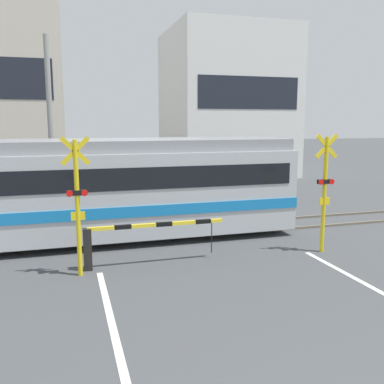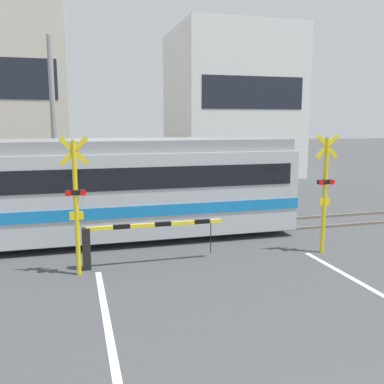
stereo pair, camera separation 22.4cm
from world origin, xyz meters
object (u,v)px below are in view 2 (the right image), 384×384
(crossing_barrier_near, at_px, (124,236))
(crossing_signal_left, at_px, (76,200))
(commuter_train, at_px, (63,188))
(crossing_signal_right, at_px, (325,188))
(crossing_barrier_far, at_px, (214,192))

(crossing_barrier_near, relative_size, crossing_signal_left, 1.09)
(commuter_train, height_order, crossing_signal_right, crossing_signal_right)
(crossing_signal_right, bearing_deg, crossing_signal_left, 180.00)
(commuter_train, distance_m, crossing_barrier_near, 3.38)
(commuter_train, height_order, crossing_barrier_near, commuter_train)
(crossing_signal_left, bearing_deg, commuter_train, 96.56)
(crossing_barrier_far, bearing_deg, crossing_signal_right, -79.80)
(commuter_train, height_order, crossing_signal_left, crossing_signal_left)
(crossing_barrier_far, height_order, crossing_signal_left, crossing_signal_left)
(crossing_barrier_near, relative_size, crossing_signal_right, 1.09)
(commuter_train, bearing_deg, crossing_signal_left, -83.44)
(crossing_barrier_far, bearing_deg, crossing_signal_left, -131.48)
(crossing_barrier_far, height_order, crossing_signal_right, crossing_signal_right)
(crossing_barrier_near, bearing_deg, commuter_train, 117.31)
(crossing_signal_left, height_order, crossing_signal_right, same)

